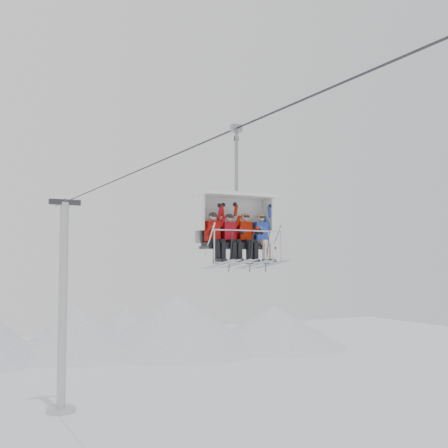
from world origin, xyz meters
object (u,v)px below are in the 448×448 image
lift_tower_right (63,320)px  skier_center_left (231,236)px  chairlift_carrier (234,220)px  skier_far_left (214,236)px  skier_center_right (247,236)px  skier_far_right (262,236)px

lift_tower_right → skier_center_left: size_ratio=7.99×
chairlift_carrier → skier_center_left: (-0.29, -0.31, -0.48)m
skier_far_left → skier_center_right: 1.02m
lift_tower_right → skier_center_right: (0.22, -22.94, 4.42)m
chairlift_carrier → skier_far_right: 0.94m
skier_far_left → chairlift_carrier: bearing=21.1°
lift_tower_right → skier_far_right: lift_tower_right is taller
chairlift_carrier → lift_tower_right: bearing=90.0°
skier_far_right → skier_center_left: bearing=-179.7°
skier_center_left → skier_far_right: (1.04, 0.01, 0.02)m
lift_tower_right → chairlift_carrier: bearing=-90.0°
skier_far_left → skier_center_left: skier_far_left is taller
chairlift_carrier → skier_center_right: (0.22, -0.30, -0.46)m
lift_tower_right → chairlift_carrier: lift_tower_right is taller
skier_center_left → skier_center_right: (0.51, 0.01, 0.02)m
skier_center_left → skier_center_right: 0.51m
skier_center_left → skier_far_left: bearing=179.7°
skier_center_right → skier_far_left: bearing=-179.8°
skier_center_right → skier_far_right: bearing=0.0°
chairlift_carrier → skier_far_left: (-0.80, -0.31, -0.47)m
skier_center_right → skier_far_right: same height
lift_tower_right → skier_center_left: lift_tower_right is taller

